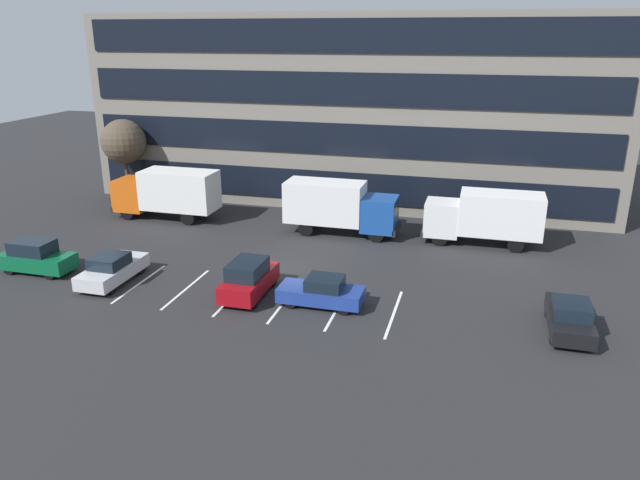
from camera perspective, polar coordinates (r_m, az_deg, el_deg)
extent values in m
plane|color=#262628|center=(35.09, -3.25, -2.65)|extent=(120.00, 120.00, 0.00)
cube|color=slate|center=(50.28, 3.27, 12.50)|extent=(40.62, 11.94, 14.40)
cube|color=black|center=(45.44, 1.51, 5.10)|extent=(39.00, 0.16, 2.30)
cube|color=black|center=(44.70, 1.55, 9.58)|extent=(39.00, 0.16, 2.30)
cube|color=black|center=(44.24, 1.60, 14.19)|extent=(39.00, 0.16, 2.30)
cube|color=black|center=(44.07, 1.64, 18.85)|extent=(39.00, 0.16, 2.30)
cube|color=silver|center=(34.36, -16.76, -3.96)|extent=(0.14, 5.40, 0.01)
cube|color=silver|center=(33.02, -12.61, -4.55)|extent=(0.14, 5.40, 0.01)
cube|color=silver|center=(31.87, -8.13, -5.16)|extent=(0.14, 5.40, 0.01)
cube|color=silver|center=(30.92, -3.33, -5.77)|extent=(0.14, 5.40, 0.01)
cube|color=silver|center=(30.21, 1.74, -6.37)|extent=(0.14, 5.40, 0.01)
cube|color=silver|center=(29.75, 7.02, -6.95)|extent=(0.14, 5.40, 0.01)
cube|color=white|center=(39.87, 11.52, 2.10)|extent=(2.17, 2.37, 2.17)
cube|color=black|center=(39.82, 10.03, 2.82)|extent=(0.06, 1.99, 0.96)
cube|color=white|center=(39.68, 16.83, 2.39)|extent=(5.13, 2.47, 2.66)
cube|color=black|center=(40.23, 9.82, 0.96)|extent=(0.20, 2.37, 0.39)
cylinder|color=black|center=(39.23, 11.30, 0.16)|extent=(0.99, 0.30, 0.99)
cylinder|color=black|center=(41.16, 11.53, 1.05)|extent=(0.99, 0.30, 0.99)
cylinder|color=black|center=(39.24, 18.11, -0.44)|extent=(0.99, 0.30, 0.99)
cylinder|color=black|center=(41.17, 18.02, 0.48)|extent=(0.99, 0.30, 0.99)
cube|color=#194799|center=(39.95, 5.68, 2.49)|extent=(2.23, 2.43, 2.23)
cube|color=black|center=(39.66, 7.26, 2.98)|extent=(0.06, 2.04, 0.98)
cube|color=white|center=(40.56, 0.48, 3.66)|extent=(5.26, 2.53, 2.73)
cube|color=black|center=(40.07, 7.27, 1.04)|extent=(0.20, 2.43, 0.40)
cylinder|color=black|center=(41.26, 5.88, 1.41)|extent=(1.01, 0.30, 1.01)
cylinder|color=black|center=(39.30, 5.36, 0.52)|extent=(1.01, 0.30, 1.01)
cylinder|color=black|center=(42.26, -0.54, 1.95)|extent=(1.01, 0.30, 1.01)
cylinder|color=black|center=(40.35, -1.35, 1.10)|extent=(1.01, 0.30, 1.01)
cube|color=#D85914|center=(46.66, -17.30, 4.19)|extent=(2.27, 2.48, 2.27)
cube|color=black|center=(47.15, -18.50, 4.79)|extent=(0.06, 2.08, 1.00)
cube|color=white|center=(44.60, -13.20, 4.65)|extent=(5.37, 2.58, 2.79)
cube|color=black|center=(47.54, -18.39, 3.12)|extent=(0.21, 2.48, 0.41)
cylinder|color=black|center=(46.09, -17.85, 2.49)|extent=(1.03, 0.31, 1.03)
cylinder|color=black|center=(47.81, -16.49, 3.21)|extent=(1.03, 0.31, 1.03)
cylinder|color=black|center=(43.66, -12.44, 2.07)|extent=(1.03, 0.31, 1.03)
cylinder|color=black|center=(45.46, -11.21, 2.84)|extent=(1.03, 0.31, 1.03)
cube|color=navy|center=(30.17, 0.07, -5.19)|extent=(4.25, 1.78, 0.69)
cube|color=black|center=(29.86, 0.47, -4.11)|extent=(1.78, 1.56, 0.59)
cylinder|color=black|center=(29.99, -2.84, -5.98)|extent=(0.59, 0.22, 0.59)
cylinder|color=black|center=(31.32, -1.96, -4.83)|extent=(0.59, 0.22, 0.59)
cylinder|color=black|center=(29.32, 2.25, -6.58)|extent=(0.59, 0.22, 0.59)
cylinder|color=black|center=(30.68, 2.91, -5.37)|extent=(0.59, 0.22, 0.59)
cube|color=silver|center=(34.83, -19.08, -2.81)|extent=(1.88, 4.50, 0.73)
cube|color=black|center=(34.42, -19.41, -1.89)|extent=(1.66, 1.89, 0.63)
cylinder|color=black|center=(36.47, -18.85, -2.30)|extent=(0.23, 0.63, 0.63)
cylinder|color=black|center=(35.61, -16.66, -2.59)|extent=(0.23, 0.63, 0.63)
cylinder|color=black|center=(34.33, -21.48, -3.97)|extent=(0.23, 0.63, 0.63)
cylinder|color=black|center=(33.41, -19.22, -4.33)|extent=(0.23, 0.63, 0.63)
cube|color=black|center=(29.89, 22.62, -7.00)|extent=(1.82, 4.36, 0.71)
cube|color=black|center=(29.42, 22.83, -6.03)|extent=(1.60, 1.83, 0.61)
cylinder|color=black|center=(31.16, 20.84, -6.28)|extent=(0.22, 0.61, 0.61)
cylinder|color=black|center=(31.38, 23.71, -6.49)|extent=(0.22, 0.61, 0.61)
cylinder|color=black|center=(28.66, 21.26, -8.61)|extent=(0.22, 0.61, 0.61)
cylinder|color=black|center=(28.90, 24.40, -8.82)|extent=(0.22, 0.61, 0.61)
cube|color=maroon|center=(31.47, -6.72, -4.02)|extent=(1.83, 4.31, 0.89)
cube|color=black|center=(30.96, -6.93, -2.73)|extent=(1.61, 2.37, 0.80)
cylinder|color=black|center=(33.08, -7.10, -3.58)|extent=(0.21, 0.64, 0.64)
cylinder|color=black|center=(32.53, -4.48, -3.88)|extent=(0.21, 0.64, 0.64)
cylinder|color=black|center=(30.77, -9.04, -5.48)|extent=(0.21, 0.64, 0.64)
cylinder|color=black|center=(30.18, -6.25, -5.85)|extent=(0.21, 0.64, 0.64)
cube|color=#0C5933|center=(37.78, -25.25, -1.81)|extent=(4.17, 1.77, 0.86)
cube|color=black|center=(37.66, -25.67, -0.61)|extent=(2.29, 1.55, 0.77)
cylinder|color=black|center=(37.63, -22.88, -2.16)|extent=(0.62, 0.20, 0.62)
cylinder|color=black|center=(36.53, -24.33, -2.99)|extent=(0.62, 0.20, 0.62)
cylinder|color=black|center=(39.30, -25.95, -1.73)|extent=(0.62, 0.20, 0.62)
cylinder|color=black|center=(38.24, -27.43, -2.51)|extent=(0.62, 0.20, 0.62)
cylinder|color=#473323|center=(51.05, -17.82, 5.47)|extent=(0.28, 0.28, 3.44)
sphere|color=#4C4233|center=(50.45, -18.17, 8.88)|extent=(3.51, 3.51, 3.51)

